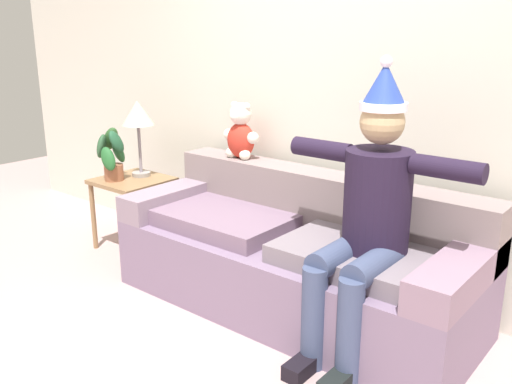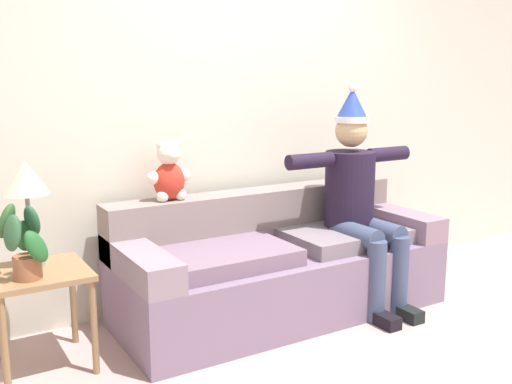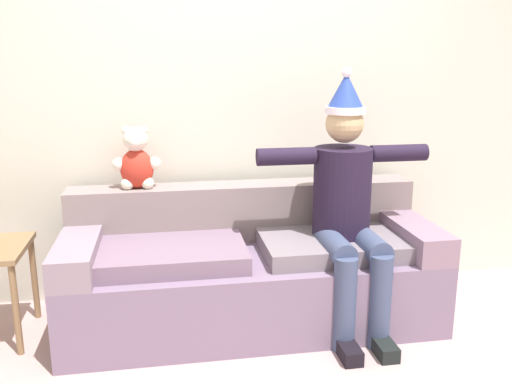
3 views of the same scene
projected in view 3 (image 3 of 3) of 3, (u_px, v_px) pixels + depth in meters
back_wall at (238, 91)px, 3.53m from camera, size 7.00×0.10×2.70m
couch at (251, 268)px, 3.28m from camera, size 2.18×0.85×0.79m
person_seated at (347, 200)px, 3.11m from camera, size 1.02×0.77×1.51m
teddy_bear at (136, 161)px, 3.27m from camera, size 0.29×0.17×0.38m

